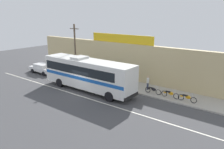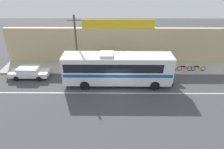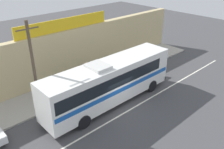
{
  "view_description": "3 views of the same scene",
  "coord_description": "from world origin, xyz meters",
  "views": [
    {
      "loc": [
        16.64,
        -16.2,
        8.52
      ],
      "look_at": [
        2.76,
        1.98,
        2.14
      ],
      "focal_mm": 35.26,
      "sensor_mm": 36.0,
      "label": 1
    },
    {
      "loc": [
        -0.45,
        -18.3,
        11.64
      ],
      "look_at": [
        -0.61,
        0.97,
        1.29
      ],
      "focal_mm": 31.69,
      "sensor_mm": 36.0,
      "label": 2
    },
    {
      "loc": [
        -11.16,
        -11.2,
        10.93
      ],
      "look_at": [
        0.71,
        1.61,
        2.15
      ],
      "focal_mm": 37.98,
      "sensor_mm": 36.0,
      "label": 3
    }
  ],
  "objects": [
    {
      "name": "parked_car",
      "position": [
        -10.49,
        2.52,
        0.74
      ],
      "size": [
        4.56,
        1.86,
        1.37
      ],
      "color": "silver",
      "rests_on": "ground_plane"
    },
    {
      "name": "pedestrian_far_right",
      "position": [
        1.1,
        5.63,
        1.16
      ],
      "size": [
        0.3,
        0.48,
        1.74
      ],
      "color": "black",
      "rests_on": "sidewalk_slab"
    },
    {
      "name": "road_center_stripe",
      "position": [
        0.0,
        -0.8,
        0.0
      ],
      "size": [
        30.0,
        0.14,
        0.01
      ],
      "primitive_type": "cube",
      "color": "silver",
      "rests_on": "ground_plane"
    },
    {
      "name": "motorcycle_purple",
      "position": [
        6.59,
        4.22,
        0.57
      ],
      "size": [
        1.89,
        0.56,
        0.94
      ],
      "color": "black",
      "rests_on": "sidewalk_slab"
    },
    {
      "name": "utility_pole",
      "position": [
        -4.84,
        3.86,
        3.8
      ],
      "size": [
        1.6,
        0.22,
        7.05
      ],
      "color": "brown",
      "rests_on": "sidewalk_slab"
    },
    {
      "name": "motorcycle_red",
      "position": [
        10.28,
        4.23,
        0.57
      ],
      "size": [
        1.87,
        0.56,
        0.94
      ],
      "color": "black",
      "rests_on": "sidewalk_slab"
    },
    {
      "name": "pedestrian_far_left",
      "position": [
        5.51,
        5.02,
        1.08
      ],
      "size": [
        0.3,
        0.48,
        1.63
      ],
      "color": "navy",
      "rests_on": "sidewalk_slab"
    },
    {
      "name": "sidewalk_slab",
      "position": [
        0.0,
        5.2,
        0.07
      ],
      "size": [
        30.0,
        3.6,
        0.14
      ],
      "primitive_type": "cube",
      "color": "#A8A399",
      "rests_on": "ground_plane"
    },
    {
      "name": "pedestrian_near_shop",
      "position": [
        3.65,
        4.52,
        1.12
      ],
      "size": [
        0.3,
        0.48,
        1.68
      ],
      "color": "black",
      "rests_on": "sidewalk_slab"
    },
    {
      "name": "storefront_billboard",
      "position": [
        0.12,
        7.35,
        5.35
      ],
      "size": [
        9.48,
        0.12,
        1.1
      ],
      "primitive_type": "cube",
      "color": "gold",
      "rests_on": "storefront_facade"
    },
    {
      "name": "motorcycle_black",
      "position": [
        8.53,
        4.21,
        0.57
      ],
      "size": [
        1.92,
        0.56,
        0.94
      ],
      "color": "black",
      "rests_on": "sidewalk_slab"
    },
    {
      "name": "storefront_facade",
      "position": [
        0.0,
        7.35,
        2.4
      ],
      "size": [
        30.0,
        0.7,
        4.8
      ],
      "primitive_type": "cube",
      "color": "tan",
      "rests_on": "ground_plane"
    },
    {
      "name": "ground_plane",
      "position": [
        0.0,
        0.0,
        0.0
      ],
      "size": [
        70.0,
        70.0,
        0.0
      ],
      "primitive_type": "plane",
      "color": "#444447"
    },
    {
      "name": "intercity_bus",
      "position": [
        -0.09,
        1.07,
        2.07
      ],
      "size": [
        11.81,
        2.61,
        3.78
      ],
      "color": "white",
      "rests_on": "ground_plane"
    }
  ]
}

